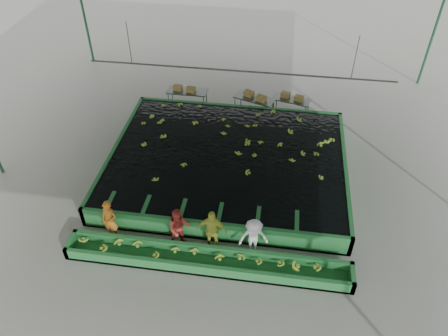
# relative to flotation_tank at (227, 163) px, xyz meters

# --- Properties ---
(ground) EXTENTS (80.00, 80.00, 0.00)m
(ground) POSITION_rel_flotation_tank_xyz_m (0.00, -1.50, -0.45)
(ground) COLOR gray
(ground) RESTS_ON ground
(shed_roof) EXTENTS (20.00, 22.00, 0.04)m
(shed_roof) POSITION_rel_flotation_tank_xyz_m (0.00, -1.50, 4.55)
(shed_roof) COLOR gray
(shed_roof) RESTS_ON shed_posts
(shed_posts) EXTENTS (20.00, 22.00, 5.00)m
(shed_posts) POSITION_rel_flotation_tank_xyz_m (0.00, -1.50, 2.05)
(shed_posts) COLOR #225A38
(shed_posts) RESTS_ON ground
(flotation_tank) EXTENTS (10.00, 8.00, 0.90)m
(flotation_tank) POSITION_rel_flotation_tank_xyz_m (0.00, 0.00, 0.00)
(flotation_tank) COLOR #247233
(flotation_tank) RESTS_ON ground
(tank_water) EXTENTS (9.70, 7.70, 0.00)m
(tank_water) POSITION_rel_flotation_tank_xyz_m (0.00, -0.00, 0.40)
(tank_water) COLOR black
(tank_water) RESTS_ON flotation_tank
(sorting_trough) EXTENTS (10.00, 1.00, 0.50)m
(sorting_trough) POSITION_rel_flotation_tank_xyz_m (0.00, -5.10, -0.20)
(sorting_trough) COLOR #247233
(sorting_trough) RESTS_ON ground
(cableway_rail) EXTENTS (0.08, 0.08, 14.00)m
(cableway_rail) POSITION_rel_flotation_tank_xyz_m (0.00, 3.50, 2.55)
(cableway_rail) COLOR #59605B
(cableway_rail) RESTS_ON shed_roof
(rail_hanger_left) EXTENTS (0.04, 0.04, 2.00)m
(rail_hanger_left) POSITION_rel_flotation_tank_xyz_m (-5.00, 3.50, 3.55)
(rail_hanger_left) COLOR #59605B
(rail_hanger_left) RESTS_ON shed_roof
(rail_hanger_right) EXTENTS (0.04, 0.04, 2.00)m
(rail_hanger_right) POSITION_rel_flotation_tank_xyz_m (5.00, 3.50, 3.55)
(rail_hanger_right) COLOR #59605B
(rail_hanger_right) RESTS_ON shed_roof
(worker_a) EXTENTS (0.70, 0.54, 1.71)m
(worker_a) POSITION_rel_flotation_tank_xyz_m (-3.68, -4.30, 0.41)
(worker_a) COLOR orange
(worker_a) RESTS_ON ground
(worker_b) EXTENTS (1.00, 0.90, 1.70)m
(worker_b) POSITION_rel_flotation_tank_xyz_m (-1.12, -4.30, 0.40)
(worker_b) COLOR #AF342C
(worker_b) RESTS_ON ground
(worker_c) EXTENTS (1.08, 0.47, 1.82)m
(worker_c) POSITION_rel_flotation_tank_xyz_m (0.05, -4.30, 0.46)
(worker_c) COLOR #BFC940
(worker_c) RESTS_ON ground
(worker_d) EXTENTS (1.14, 0.80, 1.60)m
(worker_d) POSITION_rel_flotation_tank_xyz_m (1.52, -4.30, 0.35)
(worker_d) COLOR white
(worker_d) RESTS_ON ground
(packing_table_left) EXTENTS (2.07, 0.84, 0.94)m
(packing_table_left) POSITION_rel_flotation_tank_xyz_m (-2.79, 4.89, 0.02)
(packing_table_left) COLOR #59605B
(packing_table_left) RESTS_ON ground
(packing_table_mid) EXTENTS (2.19, 1.44, 0.93)m
(packing_table_mid) POSITION_rel_flotation_tank_xyz_m (0.71, 4.70, 0.01)
(packing_table_mid) COLOR #59605B
(packing_table_mid) RESTS_ON ground
(packing_table_right) EXTENTS (2.00, 1.19, 0.85)m
(packing_table_right) POSITION_rel_flotation_tank_xyz_m (2.56, 4.99, -0.02)
(packing_table_right) COLOR #59605B
(packing_table_right) RESTS_ON ground
(box_stack_left) EXTENTS (1.18, 0.44, 0.25)m
(box_stack_left) POSITION_rel_flotation_tank_xyz_m (-2.92, 4.84, 0.49)
(box_stack_left) COLOR #9F8343
(box_stack_left) RESTS_ON packing_table_left
(box_stack_mid) EXTENTS (1.25, 0.90, 0.27)m
(box_stack_mid) POSITION_rel_flotation_tank_xyz_m (0.74, 4.67, 0.48)
(box_stack_mid) COLOR #9F8343
(box_stack_mid) RESTS_ON packing_table_mid
(box_stack_right) EXTENTS (1.20, 0.68, 0.25)m
(box_stack_right) POSITION_rel_flotation_tank_xyz_m (2.59, 5.02, 0.40)
(box_stack_right) COLOR #9F8343
(box_stack_right) RESTS_ON packing_table_right
(floating_bananas) EXTENTS (9.01, 6.14, 0.12)m
(floating_bananas) POSITION_rel_flotation_tank_xyz_m (0.00, 0.80, 0.40)
(floating_bananas) COLOR #8FBA34
(floating_bananas) RESTS_ON tank_water
(trough_bananas) EXTENTS (9.39, 0.63, 0.13)m
(trough_bananas) POSITION_rel_flotation_tank_xyz_m (0.00, -5.10, -0.05)
(trough_bananas) COLOR #8FBA34
(trough_bananas) RESTS_ON sorting_trough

